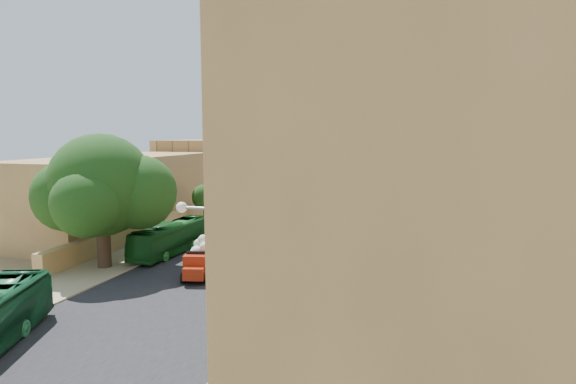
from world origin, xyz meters
The scene contains 35 objects.
ground centered at (0.00, 0.00, 0.00)m, with size 260.00×260.00×0.00m, color brown.
road_surface centered at (0.00, 30.00, 0.01)m, with size 14.00×140.00×0.01m, color black.
sidewalk_east centered at (9.50, 30.00, 0.01)m, with size 5.00×140.00×0.01m, color #978363.
sidewalk_west centered at (-9.50, 30.00, 0.01)m, with size 5.00×140.00×0.01m, color #978363.
kerb_east centered at (7.00, 30.00, 0.06)m, with size 0.25×140.00×0.12m, color #978363.
kerb_west centered at (-7.00, 30.00, 0.06)m, with size 0.25×140.00×0.12m, color #978363.
townhouse_a centered at (15.95, -3.00, 6.41)m, with size 9.00×14.00×16.40m.
townhouse_b centered at (15.95, 11.00, 5.66)m, with size 9.00×14.00×14.90m.
townhouse_c centered at (15.95, 25.00, 6.91)m, with size 9.00×14.00×17.40m.
townhouse_d centered at (15.95, 39.00, 6.16)m, with size 9.00×14.00×15.90m.
corner_block centered at (16.50, -16.50, 7.91)m, with size 9.20×10.20×15.70m.
west_wall centered at (-12.50, 20.00, 0.90)m, with size 1.00×40.00×1.80m, color #A27B49.
west_building_low centered at (-18.00, 18.00, 4.20)m, with size 10.00×28.00×8.40m, color olive.
west_building_mid centered at (-18.00, 44.00, 5.00)m, with size 10.00×22.00×10.00m, color #AC834E.
church centered at (0.00, 78.61, 9.52)m, with size 28.00×22.50×36.30m.
ficus_tree centered at (-9.40, 4.01, 6.50)m, with size 11.00×10.12×11.00m.
street_tree_a centered at (-10.00, 12.00, 3.60)m, with size 3.49×3.49×5.37m.
street_tree_b centered at (-10.00, 24.00, 3.25)m, with size 3.16×3.16×4.86m.
street_tree_c centered at (-10.00, 36.00, 2.95)m, with size 2.87×2.87×4.42m.
street_tree_d centered at (-10.00, 48.00, 3.28)m, with size 3.19×3.19×4.90m.
streetlamp centered at (7.72, -12.00, 5.20)m, with size 2.11×0.44×8.22m.
red_truck centered at (-0.69, 3.91, 1.35)m, with size 3.09×5.52×3.06m.
olive_pickup centered at (6.50, 20.63, 1.04)m, with size 3.91×5.62×2.13m.
bus_green_north centered at (-6.50, 9.61, 1.46)m, with size 2.45×10.47×2.92m, color #135119.
bus_red_east centered at (6.50, 14.38, 1.35)m, with size 2.27×9.69×2.70m, color red.
bus_cream_east centered at (5.30, 24.71, 1.31)m, with size 2.20×9.41×2.62m, color beige.
car_blue_a centered at (-2.35, 20.48, 0.59)m, with size 1.40×3.47×1.18m, color #4C6FBD.
car_white_a centered at (-2.45, 24.62, 0.58)m, with size 1.23×3.52×1.16m, color silver.
car_cream centered at (4.92, 19.51, 0.72)m, with size 2.39×5.19×1.44m, color beige.
car_dkblue centered at (-2.17, 49.92, 0.66)m, with size 1.84×4.53×1.31m, color navy.
car_white_b centered at (3.77, 35.62, 0.57)m, with size 1.34×3.33×1.14m, color white.
car_blue_b centered at (-2.55, 58.30, 0.68)m, with size 1.44×4.12×1.36m, color teal.
pedestrian_a centered at (8.22, 9.14, 0.79)m, with size 0.58×0.38×1.58m, color #262329.
pedestrian_b centered at (9.67, -10.44, 0.93)m, with size 0.90×0.70×1.85m, color black.
pedestrian_c centered at (8.46, 12.95, 0.84)m, with size 0.98×0.41×1.67m, color #35353A.
Camera 1 is at (15.70, -29.10, 10.91)m, focal length 30.00 mm.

